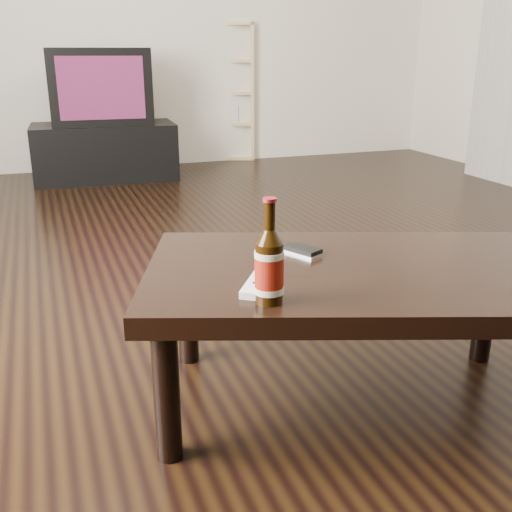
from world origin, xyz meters
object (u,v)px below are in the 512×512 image
object	(u,v)px
phone	(302,250)
tv	(100,86)
tv_stand	(105,152)
beer_bottle	(269,267)
remote	(257,284)
bookshelf	(218,89)
coffee_table	(352,286)

from	to	relation	value
phone	tv	bearing A→B (deg)	66.66
tv_stand	phone	xyz separation A→B (m)	(0.17, -3.16, 0.20)
beer_bottle	remote	size ratio (longest dim) A/B	1.52
beer_bottle	phone	xyz separation A→B (m)	(0.20, 0.28, -0.07)
bookshelf	tv_stand	bearing A→B (deg)	-129.39
bookshelf	beer_bottle	distance (m)	4.22
phone	tv_stand	bearing A→B (deg)	66.65
phone	remote	xyz separation A→B (m)	(-0.20, -0.19, 0.00)
tv_stand	beer_bottle	world-z (taller)	beer_bottle
tv	coffee_table	size ratio (longest dim) A/B	0.61
beer_bottle	remote	bearing A→B (deg)	87.36
tv_stand	bookshelf	size ratio (longest dim) A/B	0.89
tv	remote	world-z (taller)	tv
tv_stand	beer_bottle	distance (m)	3.45
tv	remote	distance (m)	3.36
remote	coffee_table	bearing A→B (deg)	43.47
beer_bottle	bookshelf	bearing A→B (deg)	74.83
coffee_table	phone	distance (m)	0.17
tv	coffee_table	distance (m)	3.32
tv_stand	beer_bottle	bearing A→B (deg)	-87.29
phone	remote	bearing A→B (deg)	-163.09
beer_bottle	remote	xyz separation A→B (m)	(0.00, 0.09, -0.07)
bookshelf	remote	bearing A→B (deg)	-85.41
tv_stand	tv	xyz separation A→B (m)	(-0.00, -0.00, 0.47)
tv_stand	coffee_table	xyz separation A→B (m)	(0.25, -3.30, 0.14)
tv_stand	beer_bottle	xyz separation A→B (m)	(-0.03, -3.44, 0.27)
bookshelf	beer_bottle	world-z (taller)	bookshelf
tv_stand	tv	distance (m)	0.47
tv_stand	phone	bearing A→B (deg)	-83.63
tv_stand	coffee_table	size ratio (longest dim) A/B	0.86
remote	bookshelf	bearing A→B (deg)	108.25
coffee_table	beer_bottle	size ratio (longest dim) A/B	5.11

